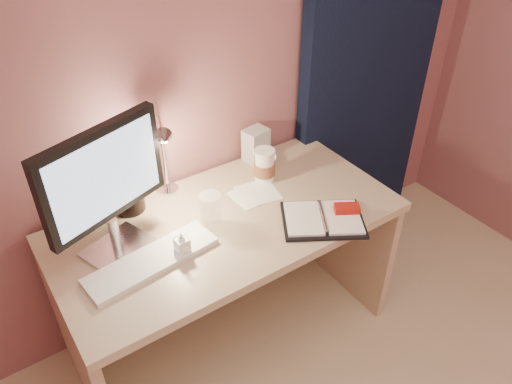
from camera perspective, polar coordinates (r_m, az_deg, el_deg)
room at (r=2.56m, az=11.56°, el=15.63°), size 3.50×3.50×3.50m
desk at (r=2.22m, az=-4.17°, el=-6.56°), size 1.40×0.70×0.73m
monitor at (r=1.77m, az=-17.07°, el=1.00°), size 0.47×0.24×0.51m
keyboard at (r=1.87m, az=-11.82°, el=-7.67°), size 0.51×0.20×0.02m
planner at (r=2.02m, az=7.88°, el=-2.97°), size 0.40×0.37×0.05m
paper_a at (r=2.14m, az=-0.62°, el=-0.44°), size 0.15×0.15×0.00m
paper_b at (r=2.16m, az=0.25°, el=-0.09°), size 0.19×0.19×0.00m
coffee_cup at (r=2.20m, az=0.98°, el=2.99°), size 0.09×0.09×0.15m
clear_cup at (r=1.95m, az=-5.18°, el=-2.19°), size 0.09×0.09×0.15m
bowl at (r=2.34m, az=0.90°, el=3.67°), size 0.15×0.15×0.04m
lotion_bottle at (r=1.85m, az=-8.46°, el=-5.78°), size 0.05×0.05×0.11m
dark_jar at (r=2.08m, az=-14.58°, el=0.18°), size 0.13×0.13×0.19m
product_box at (r=2.33m, az=-0.01°, el=5.39°), size 0.12×0.10×0.16m
desk_lamp at (r=2.01m, az=-8.73°, el=4.67°), size 0.14×0.24×0.39m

